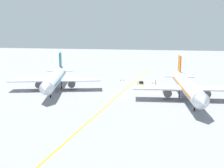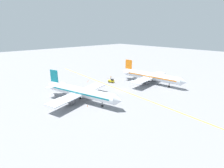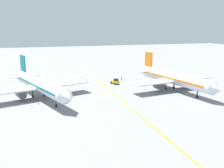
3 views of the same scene
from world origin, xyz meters
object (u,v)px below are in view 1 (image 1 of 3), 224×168
Objects in this scene: traffic_cone_mid_apron at (124,80)px; traffic_cone_far_edge at (152,83)px; airplane_adjacent_stand at (55,78)px; ground_crew_worker at (156,82)px; traffic_cone_near_nose at (45,93)px; airplane_at_gate at (187,86)px; traffic_cone_by_wingtip at (120,80)px; baggage_tug_white at (141,84)px.

traffic_cone_mid_apron is 11.33m from traffic_cone_far_edge.
ground_crew_worker is at bearing -152.17° from airplane_adjacent_stand.
traffic_cone_far_edge is (-10.79, 3.45, 0.00)m from traffic_cone_mid_apron.
airplane_adjacent_stand reaches higher than traffic_cone_near_nose.
ground_crew_worker is 1.76m from traffic_cone_far_edge.
traffic_cone_by_wingtip is at bearing -46.66° from airplane_at_gate.
traffic_cone_by_wingtip is at bearing -47.20° from baggage_tug_white.
traffic_cone_by_wingtip is at bearing -124.73° from traffic_cone_near_nose.
traffic_cone_by_wingtip and traffic_cone_far_edge have the same top height.
airplane_at_gate is 23.51m from traffic_cone_far_edge.
baggage_tug_white is (-25.37, -10.40, -2.81)m from airplane_adjacent_stand.
ground_crew_worker reaches higher than traffic_cone_by_wingtip.
baggage_tug_white is 7.05m from ground_crew_worker.
ground_crew_worker reaches higher than traffic_cone_far_edge.
baggage_tug_white reaches higher than traffic_cone_by_wingtip.
airplane_at_gate is 20.03m from baggage_tug_white.
ground_crew_worker is at bearing -144.99° from traffic_cone_near_nose.
airplane_adjacent_stand is at bearing -98.90° from traffic_cone_near_nose.
traffic_cone_far_edge is (-11.92, 2.82, 0.00)m from traffic_cone_by_wingtip.
airplane_adjacent_stand is at bearing -5.76° from airplane_at_gate.
airplane_at_gate is 32.39m from traffic_cone_mid_apron.
ground_crew_worker is (9.15, -19.73, -2.80)m from airplane_at_gate.
airplane_adjacent_stand is (39.07, -3.94, 0.00)m from airplane_at_gate.
airplane_adjacent_stand is 63.43× the size of traffic_cone_far_edge.
traffic_cone_far_edge is (-3.31, -6.47, -0.63)m from baggage_tug_white.
traffic_cone_by_wingtip is (-17.67, -25.49, 0.00)m from traffic_cone_near_nose.
traffic_cone_near_nose is 1.00× the size of traffic_cone_far_edge.
airplane_at_gate is 21.93m from ground_crew_worker.
traffic_cone_near_nose is (26.28, 16.20, -0.63)m from baggage_tug_white.
airplane_at_gate is 39.27m from airplane_adjacent_stand.
traffic_cone_by_wingtip is (1.13, 0.63, 0.00)m from traffic_cone_mid_apron.
airplane_adjacent_stand reaches higher than traffic_cone_by_wingtip.
ground_crew_worker is at bearing 159.33° from traffic_cone_mid_apron.
airplane_at_gate is 64.60× the size of traffic_cone_mid_apron.
baggage_tug_white is at bearing -148.35° from traffic_cone_near_nose.
airplane_at_gate is 64.60× the size of traffic_cone_by_wingtip.
traffic_cone_near_nose is at bearing 35.01° from ground_crew_worker.
airplane_adjacent_stand is at bearing 22.29° from baggage_tug_white.
traffic_cone_mid_apron is (-17.90, -20.33, -3.43)m from airplane_adjacent_stand.
airplane_adjacent_stand is 63.43× the size of traffic_cone_near_nose.
airplane_at_gate is 10.68× the size of baggage_tug_white.
traffic_cone_by_wingtip is at bearing -16.52° from ground_crew_worker.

